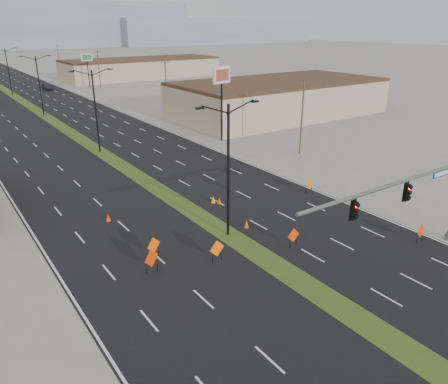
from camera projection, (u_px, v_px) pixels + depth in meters
ground at (352, 316)px, 24.23m from camera, size 600.00×600.00×0.00m
road_surface at (9, 93)px, 100.88m from camera, size 25.00×400.00×0.02m
median_strip at (9, 93)px, 100.88m from camera, size 2.00×400.00×0.04m
building_se_near at (279, 99)px, 75.74m from camera, size 36.00×18.00×5.50m
building_se_far at (142, 69)px, 127.77m from camera, size 44.00×16.00×5.00m
mesa_center at (14, 24)px, 270.29m from camera, size 220.00×50.00×28.00m
mesa_east at (211, 31)px, 338.63m from camera, size 160.00×50.00×18.00m
signal_mast at (423, 193)px, 28.55m from camera, size 16.30×0.60×8.00m
streetlight_0 at (228, 168)px, 31.46m from camera, size 5.15×0.24×10.02m
streetlight_1 at (95, 109)px, 52.92m from camera, size 5.15×0.24×10.02m
streetlight_2 at (39, 84)px, 74.38m from camera, size 5.15×0.24×10.02m
streetlight_3 at (8, 70)px, 95.84m from camera, size 5.15×0.24×10.02m
utility_pole_0 at (302, 116)px, 52.29m from camera, size 1.60×0.20×9.00m
utility_pole_1 at (166, 85)px, 79.12m from camera, size 1.60×0.20×9.00m
utility_pole_2 at (99, 69)px, 105.95m from camera, size 1.60×0.20×9.00m
utility_pole_3 at (59, 59)px, 132.77m from camera, size 1.60×0.20×9.00m
car_mid at (47, 87)px, 105.27m from camera, size 1.63×4.47×1.46m
construction_sign_0 at (152, 259)px, 28.01m from camera, size 1.19×0.58×1.73m
construction_sign_1 at (217, 249)px, 29.37m from camera, size 1.20×0.14×1.61m
construction_sign_2 at (154, 246)px, 29.84m from camera, size 1.14×0.41×1.58m
construction_sign_3 at (293, 236)px, 31.41m from camera, size 1.09×0.05×1.45m
construction_sign_4 at (421, 231)px, 32.05m from camera, size 1.11×0.15×1.49m
construction_sign_5 at (309, 183)px, 41.28m from camera, size 1.17×0.48×1.65m
cone_0 at (246, 224)px, 34.49m from camera, size 0.41×0.41×0.64m
cone_1 at (219, 201)px, 39.07m from camera, size 0.47×0.47×0.62m
cone_2 at (213, 200)px, 39.22m from camera, size 0.49×0.49×0.67m
cone_3 at (108, 217)px, 35.61m from camera, size 0.43×0.43×0.67m
pole_sign_east_near at (222, 81)px, 57.22m from camera, size 3.19×1.22×9.86m
pole_sign_east_far at (87, 60)px, 106.24m from camera, size 2.64×1.20×8.18m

